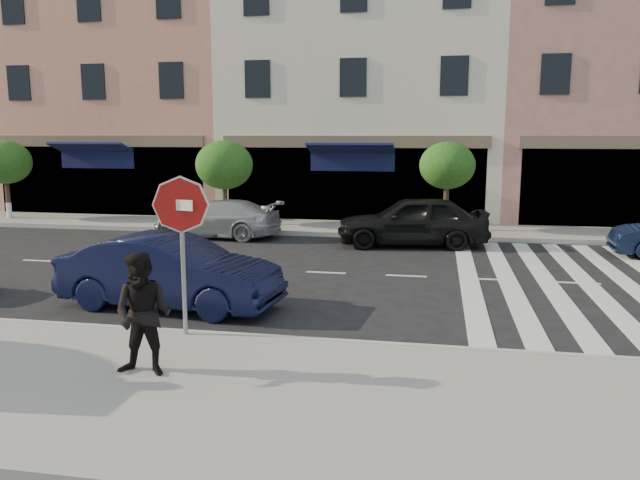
{
  "coord_description": "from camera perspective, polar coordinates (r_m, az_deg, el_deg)",
  "views": [
    {
      "loc": [
        2.68,
        -11.06,
        3.46
      ],
      "look_at": [
        0.46,
        0.74,
        1.4
      ],
      "focal_mm": 35.0,
      "sensor_mm": 36.0,
      "label": 1
    }
  ],
  "objects": [
    {
      "name": "street_tree_wb",
      "position": [
        23.2,
        -8.75,
        6.77
      ],
      "size": [
        2.1,
        2.1,
        3.06
      ],
      "color": "#473323",
      "rests_on": "sidewalk_far"
    },
    {
      "name": "building_centre",
      "position": [
        28.32,
        4.3,
        13.83
      ],
      "size": [
        11.0,
        9.0,
        11.0
      ],
      "primitive_type": "cube",
      "color": "beige",
      "rests_on": "ground"
    },
    {
      "name": "street_tree_wa",
      "position": [
        27.52,
        -26.85,
        6.34
      ],
      "size": [
        2.0,
        2.0,
        3.05
      ],
      "color": "#473323",
      "rests_on": "sidewalk_far"
    },
    {
      "name": "sidewalk_near",
      "position": [
        8.49,
        -8.93,
        -13.88
      ],
      "size": [
        60.0,
        4.5,
        0.15
      ],
      "primitive_type": "cube",
      "color": "gray",
      "rests_on": "ground"
    },
    {
      "name": "car_far_mid",
      "position": [
        19.5,
        8.44,
        1.74
      ],
      "size": [
        4.81,
        2.4,
        1.57
      ],
      "primitive_type": "imported",
      "rotation": [
        0.0,
        0.0,
        -1.45
      ],
      "color": "black",
      "rests_on": "ground"
    },
    {
      "name": "walker",
      "position": [
        8.92,
        -15.83,
        -6.55
      ],
      "size": [
        0.85,
        0.67,
        1.73
      ],
      "primitive_type": "imported",
      "rotation": [
        0.0,
        0.0,
        0.02
      ],
      "color": "black",
      "rests_on": "sidewalk_near"
    },
    {
      "name": "sidewalk_far",
      "position": [
        22.48,
        3.68,
        1.05
      ],
      "size": [
        60.0,
        3.0,
        0.15
      ],
      "primitive_type": "cube",
      "color": "gray",
      "rests_on": "ground"
    },
    {
      "name": "street_tree_c",
      "position": [
        21.89,
        11.56,
        6.64
      ],
      "size": [
        1.9,
        1.9,
        3.04
      ],
      "color": "#473323",
      "rests_on": "sidewalk_far"
    },
    {
      "name": "stop_sign",
      "position": [
        10.33,
        -12.57,
        1.71
      ],
      "size": [
        0.92,
        0.23,
        2.64
      ],
      "rotation": [
        0.0,
        0.0,
        -0.22
      ],
      "color": "gray",
      "rests_on": "sidewalk_near"
    },
    {
      "name": "building_west_mid",
      "position": [
        31.42,
        -15.86,
        15.84
      ],
      "size": [
        10.0,
        9.0,
        14.0
      ],
      "primitive_type": "cube",
      "color": "tan",
      "rests_on": "ground"
    },
    {
      "name": "car_near_mid",
      "position": [
        12.78,
        -13.54,
        -2.86
      ],
      "size": [
        4.58,
        2.0,
        1.46
      ],
      "primitive_type": "imported",
      "rotation": [
        0.0,
        0.0,
        1.47
      ],
      "color": "black",
      "rests_on": "ground"
    },
    {
      "name": "ground",
      "position": [
        11.9,
        -2.85,
        -7.19
      ],
      "size": [
        120.0,
        120.0,
        0.0
      ],
      "primitive_type": "plane",
      "color": "black",
      "rests_on": "ground"
    },
    {
      "name": "car_far_left",
      "position": [
        21.24,
        -9.46,
        1.94
      ],
      "size": [
        4.46,
        2.07,
        1.26
      ],
      "primitive_type": "imported",
      "rotation": [
        0.0,
        0.0,
        -1.64
      ],
      "color": "#9A999E",
      "rests_on": "ground"
    }
  ]
}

